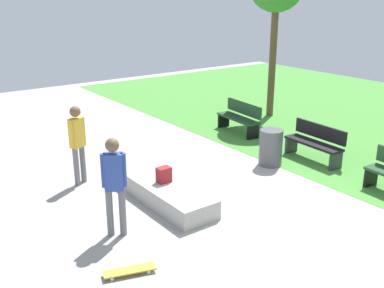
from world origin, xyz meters
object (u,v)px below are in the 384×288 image
Objects in this scene: park_bench_center_lawn at (315,142)px; trash_bin at (271,147)px; skater_performing_trick at (77,139)px; backpack_on_ledge at (164,175)px; skateboard_by_ledge at (130,270)px; concrete_ledge at (167,194)px; skater_watching at (114,179)px; park_bench_near_lamppost at (240,117)px.

trash_bin is (-0.43, -1.15, -0.03)m from park_bench_center_lawn.
backpack_on_ledge is at bearing 30.32° from skater_performing_trick.
backpack_on_ledge is 0.39× the size of skateboard_by_ledge.
concrete_ledge is 1.75m from skater_watching.
concrete_ledge is 2.37m from skater_performing_trick.
concrete_ledge is 5.21m from park_bench_near_lamppost.
skateboard_by_ledge is at bearing -68.64° from trash_bin.
park_bench_center_lawn is (-0.38, 5.79, -0.58)m from skater_watching.
trash_bin is at bearing 111.36° from skateboard_by_ledge.
concrete_ledge is 2.96× the size of skateboard_by_ledge.
park_bench_center_lawn is 1.23m from trash_bin.
concrete_ledge is 1.38× the size of skater_performing_trick.
skateboard_by_ledge is at bearing -18.94° from skater_watching.
concrete_ledge is 1.50× the size of park_bench_center_lawn.
skater_watching is (2.52, -0.40, 0.02)m from skater_performing_trick.
backpack_on_ledge is 0.36× the size of trash_bin.
skater_watching is 2.18× the size of skateboard_by_ledge.
concrete_ledge reaches higher than skateboard_by_ledge.
park_bench_center_lawn is 1.81× the size of trash_bin.
park_bench_center_lawn is (-1.55, 6.19, 0.42)m from skateboard_by_ledge.
park_bench_near_lamppost is at bearing 178.80° from park_bench_center_lawn.
concrete_ledge is 7.62× the size of backpack_on_ledge.
park_bench_center_lawn is at bearing 104.02° from skateboard_by_ledge.
concrete_ledge is 0.39m from backpack_on_ledge.
backpack_on_ledge is at bearing -94.46° from park_bench_center_lawn.
trash_bin is at bearing 94.34° from concrete_ledge.
skater_watching is at bearing 161.06° from skateboard_by_ledge.
park_bench_near_lamppost is at bearing 119.21° from skater_watching.
skater_watching reaches higher than concrete_ledge.
trash_bin is at bearing -110.27° from park_bench_center_lawn.
skater_watching is (0.71, -1.46, 0.52)m from backpack_on_ledge.
backpack_on_ledge is (-0.16, 0.04, 0.35)m from concrete_ledge.
skater_performing_trick is (-1.96, -1.01, 0.85)m from concrete_ledge.
park_bench_near_lamppost reaches higher than concrete_ledge.
concrete_ledge is at bearing 111.52° from skater_watching.
park_bench_near_lamppost reaches higher than backpack_on_ledge.
skater_watching is 5.83m from park_bench_center_lawn.
skater_performing_trick is at bearing 119.25° from backpack_on_ledge.
park_bench_center_lawn is 0.99× the size of park_bench_near_lamppost.
skater_watching is at bearing -86.28° from park_bench_center_lawn.
trash_bin is (-0.80, 4.64, -0.61)m from skater_watching.
skateboard_by_ledge is 6.39m from park_bench_center_lawn.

